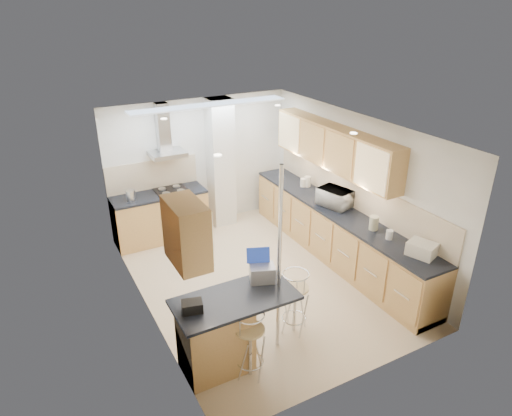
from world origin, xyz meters
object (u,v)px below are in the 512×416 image
laptop (262,273)px  bar_stool_near (250,345)px  bar_stool_end (295,302)px  bread_bin (422,249)px  microwave (335,198)px

laptop → bar_stool_near: laptop is taller
laptop → bar_stool_near: 0.87m
laptop → bar_stool_end: laptop is taller
bar_stool_near → bar_stool_end: size_ratio=0.98×
bar_stool_end → bread_bin: bearing=-75.7°
bread_bin → microwave: bearing=71.6°
laptop → bar_stool_end: bearing=16.6°
microwave → laptop: size_ratio=1.82×
microwave → bread_bin: bearing=166.0°
laptop → bar_stool_end: size_ratio=0.33×
laptop → bread_bin: bearing=9.2°
bread_bin → bar_stool_end: bearing=146.3°
bar_stool_near → bread_bin: 2.72m
laptop → microwave: bearing=53.9°
microwave → bar_stool_end: bearing=114.8°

